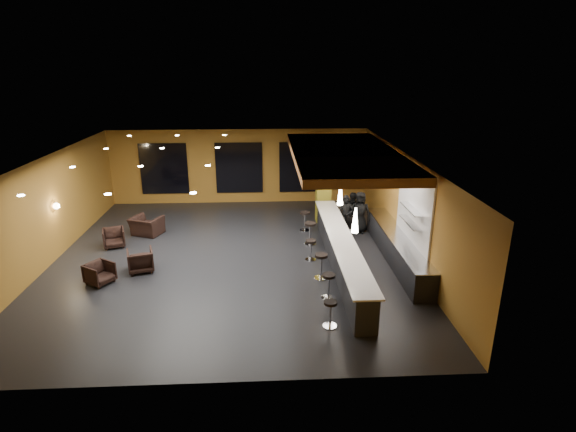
{
  "coord_description": "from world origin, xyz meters",
  "views": [
    {
      "loc": [
        1.22,
        -14.4,
        6.42
      ],
      "look_at": [
        2.0,
        0.5,
        1.3
      ],
      "focal_mm": 28.0,
      "sensor_mm": 36.0,
      "label": 1
    }
  ],
  "objects_px": {
    "staff_b": "(353,211)",
    "bar_stool_5": "(305,219)",
    "bar_stool_2": "(321,263)",
    "bar_stool_1": "(328,283)",
    "armchair_a": "(100,273)",
    "armchair_b": "(140,260)",
    "pendant_1": "(340,195)",
    "armchair_c": "(114,238)",
    "bar_stool_3": "(311,247)",
    "bar_counter": "(341,253)",
    "prep_counter": "(396,248)",
    "bar_stool_0": "(330,310)",
    "column": "(324,181)",
    "staff_c": "(360,212)",
    "pendant_2": "(330,176)",
    "pendant_0": "(355,220)",
    "armchair_d": "(147,226)",
    "staff_a": "(346,216)",
    "bar_stool_4": "(310,231)"
  },
  "relations": [
    {
      "from": "armchair_b",
      "to": "staff_c",
      "type": "bearing_deg",
      "value": -175.68
    },
    {
      "from": "pendant_1",
      "to": "bar_stool_5",
      "type": "height_order",
      "value": "pendant_1"
    },
    {
      "from": "pendant_0",
      "to": "bar_stool_3",
      "type": "xyz_separation_m",
      "value": [
        -0.92,
        2.6,
        -1.88
      ]
    },
    {
      "from": "armchair_a",
      "to": "armchair_b",
      "type": "distance_m",
      "value": 1.31
    },
    {
      "from": "pendant_2",
      "to": "staff_c",
      "type": "relative_size",
      "value": 0.42
    },
    {
      "from": "prep_counter",
      "to": "staff_b",
      "type": "height_order",
      "value": "staff_b"
    },
    {
      "from": "bar_stool_5",
      "to": "pendant_1",
      "type": "bearing_deg",
      "value": -73.47
    },
    {
      "from": "armchair_c",
      "to": "bar_stool_3",
      "type": "xyz_separation_m",
      "value": [
        7.07,
        -1.55,
        0.12
      ]
    },
    {
      "from": "prep_counter",
      "to": "bar_stool_0",
      "type": "xyz_separation_m",
      "value": [
        -2.84,
        -3.99,
        0.03
      ]
    },
    {
      "from": "armchair_b",
      "to": "bar_stool_2",
      "type": "relative_size",
      "value": 0.98
    },
    {
      "from": "bar_stool_5",
      "to": "bar_stool_2",
      "type": "bearing_deg",
      "value": -88.27
    },
    {
      "from": "staff_a",
      "to": "pendant_1",
      "type": "bearing_deg",
      "value": -87.0
    },
    {
      "from": "bar_counter",
      "to": "bar_stool_5",
      "type": "distance_m",
      "value": 3.54
    },
    {
      "from": "armchair_d",
      "to": "armchair_b",
      "type": "bearing_deg",
      "value": 121.84
    },
    {
      "from": "staff_b",
      "to": "bar_stool_5",
      "type": "height_order",
      "value": "staff_b"
    },
    {
      "from": "staff_a",
      "to": "armchair_c",
      "type": "xyz_separation_m",
      "value": [
        -8.64,
        -0.63,
        -0.47
      ]
    },
    {
      "from": "staff_c",
      "to": "bar_stool_3",
      "type": "relative_size",
      "value": 2.28
    },
    {
      "from": "prep_counter",
      "to": "bar_stool_5",
      "type": "xyz_separation_m",
      "value": [
        -2.87,
        2.93,
        0.08
      ]
    },
    {
      "from": "bar_stool_2",
      "to": "bar_stool_3",
      "type": "distance_m",
      "value": 1.41
    },
    {
      "from": "bar_stool_1",
      "to": "staff_b",
      "type": "bearing_deg",
      "value": 72.41
    },
    {
      "from": "pendant_2",
      "to": "armchair_c",
      "type": "xyz_separation_m",
      "value": [
        -7.99,
        -0.84,
        -2.0
      ]
    },
    {
      "from": "pendant_2",
      "to": "bar_stool_3",
      "type": "bearing_deg",
      "value": -111.02
    },
    {
      "from": "armchair_d",
      "to": "bar_stool_4",
      "type": "xyz_separation_m",
      "value": [
        6.29,
        -1.36,
        0.19
      ]
    },
    {
      "from": "bar_stool_2",
      "to": "bar_stool_1",
      "type": "bearing_deg",
      "value": -87.48
    },
    {
      "from": "bar_counter",
      "to": "bar_stool_3",
      "type": "relative_size",
      "value": 10.96
    },
    {
      "from": "pendant_2",
      "to": "staff_b",
      "type": "distance_m",
      "value": 2.0
    },
    {
      "from": "pendant_0",
      "to": "bar_stool_2",
      "type": "xyz_separation_m",
      "value": [
        -0.74,
        1.2,
        -1.82
      ]
    },
    {
      "from": "bar_stool_1",
      "to": "bar_stool_2",
      "type": "bearing_deg",
      "value": 92.52
    },
    {
      "from": "bar_counter",
      "to": "pendant_0",
      "type": "xyz_separation_m",
      "value": [
        0.0,
        -2.0,
        1.85
      ]
    },
    {
      "from": "pendant_2",
      "to": "bar_stool_1",
      "type": "bearing_deg",
      "value": -97.72
    },
    {
      "from": "armchair_c",
      "to": "bar_stool_3",
      "type": "relative_size",
      "value": 1.04
    },
    {
      "from": "bar_counter",
      "to": "armchair_c",
      "type": "height_order",
      "value": "bar_counter"
    },
    {
      "from": "bar_counter",
      "to": "armchair_d",
      "type": "bearing_deg",
      "value": 154.73
    },
    {
      "from": "column",
      "to": "pendant_1",
      "type": "xyz_separation_m",
      "value": [
        0.0,
        -4.1,
        0.6
      ]
    },
    {
      "from": "column",
      "to": "bar_stool_0",
      "type": "bearing_deg",
      "value": -95.91
    },
    {
      "from": "staff_a",
      "to": "bar_stool_3",
      "type": "relative_size",
      "value": 2.23
    },
    {
      "from": "bar_stool_3",
      "to": "armchair_b",
      "type": "bearing_deg",
      "value": -174.48
    },
    {
      "from": "staff_b",
      "to": "bar_stool_4",
      "type": "bearing_deg",
      "value": -130.53
    },
    {
      "from": "armchair_a",
      "to": "armchair_c",
      "type": "xyz_separation_m",
      "value": [
        -0.47,
        2.91,
        0.01
      ]
    },
    {
      "from": "pendant_2",
      "to": "staff_b",
      "type": "bearing_deg",
      "value": 25.89
    },
    {
      "from": "bar_counter",
      "to": "pendant_1",
      "type": "distance_m",
      "value": 1.92
    },
    {
      "from": "bar_stool_1",
      "to": "staff_a",
      "type": "bearing_deg",
      "value": 74.68
    },
    {
      "from": "staff_a",
      "to": "armchair_a",
      "type": "bearing_deg",
      "value": -137.83
    },
    {
      "from": "armchair_a",
      "to": "armchair_d",
      "type": "bearing_deg",
      "value": 27.53
    },
    {
      "from": "staff_c",
      "to": "staff_a",
      "type": "bearing_deg",
      "value": -136.39
    },
    {
      "from": "staff_c",
      "to": "pendant_1",
      "type": "bearing_deg",
      "value": -101.89
    },
    {
      "from": "armchair_a",
      "to": "bar_stool_2",
      "type": "distance_m",
      "value": 6.78
    },
    {
      "from": "armchair_b",
      "to": "armchair_d",
      "type": "bearing_deg",
      "value": -97.05
    },
    {
      "from": "staff_b",
      "to": "armchair_c",
      "type": "distance_m",
      "value": 9.19
    },
    {
      "from": "bar_stool_2",
      "to": "bar_stool_5",
      "type": "distance_m",
      "value": 4.23
    }
  ]
}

